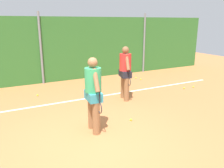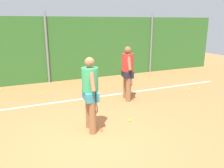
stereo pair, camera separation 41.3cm
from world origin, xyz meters
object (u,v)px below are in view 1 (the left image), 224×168
object	(u,v)px
tennis_ball_5	(136,78)
tennis_ball_8	(131,120)
player_midcourt	(125,70)
tennis_ball_10	(98,97)
tennis_ball_0	(193,87)
tennis_ball_1	(141,79)
player_foreground_near	(93,91)
tennis_ball_4	(184,88)
tennis_ball_12	(38,95)
tennis_ball_9	(92,110)

from	to	relation	value
tennis_ball_5	tennis_ball_8	size ratio (longest dim) A/B	1.00
player_midcourt	tennis_ball_10	bearing A→B (deg)	-110.29
tennis_ball_0	tennis_ball_1	size ratio (longest dim) A/B	1.00
player_foreground_near	tennis_ball_1	bearing A→B (deg)	138.30
tennis_ball_4	player_foreground_near	bearing A→B (deg)	-159.99
tennis_ball_8	tennis_ball_12	xyz separation A→B (m)	(-1.92, 3.57, 0.00)
tennis_ball_0	tennis_ball_4	size ratio (longest dim) A/B	1.00
player_foreground_near	tennis_ball_5	world-z (taller)	player_foreground_near
tennis_ball_1	player_foreground_near	bearing A→B (deg)	-136.67
tennis_ball_9	tennis_ball_10	distance (m)	1.28
player_foreground_near	tennis_ball_8	bearing A→B (deg)	98.37
tennis_ball_5	tennis_ball_12	xyz separation A→B (m)	(-4.84, -0.60, 0.00)
tennis_ball_5	tennis_ball_0	bearing A→B (deg)	-63.08
tennis_ball_0	tennis_ball_8	bearing A→B (deg)	-158.31
tennis_ball_8	tennis_ball_0	bearing A→B (deg)	21.69
tennis_ball_10	tennis_ball_5	bearing A→B (deg)	33.08
tennis_ball_4	tennis_ball_5	world-z (taller)	same
tennis_ball_4	tennis_ball_12	xyz separation A→B (m)	(-5.61, 1.87, 0.00)
player_foreground_near	tennis_ball_4	size ratio (longest dim) A/B	28.84
tennis_ball_8	tennis_ball_12	bearing A→B (deg)	118.28
player_foreground_near	tennis_ball_12	size ratio (longest dim) A/B	28.84
tennis_ball_0	tennis_ball_5	bearing A→B (deg)	116.92
player_foreground_near	tennis_ball_10	xyz separation A→B (m)	(1.16, 2.33, -1.03)
tennis_ball_0	tennis_ball_4	xyz separation A→B (m)	(-0.49, 0.03, 0.00)
tennis_ball_5	tennis_ball_8	xyz separation A→B (m)	(-2.92, -4.17, 0.00)
tennis_ball_0	player_midcourt	bearing A→B (deg)	179.10
player_midcourt	tennis_ball_9	distance (m)	1.90
tennis_ball_0	tennis_ball_1	world-z (taller)	same
tennis_ball_0	tennis_ball_5	world-z (taller)	same
tennis_ball_0	tennis_ball_9	xyz separation A→B (m)	(-4.87, -0.49, 0.00)
tennis_ball_5	tennis_ball_8	distance (m)	5.09
tennis_ball_5	tennis_ball_12	size ratio (longest dim) A/B	1.00
tennis_ball_4	tennis_ball_5	xyz separation A→B (m)	(-0.78, 2.47, 0.00)
tennis_ball_1	tennis_ball_10	distance (m)	3.37
tennis_ball_0	player_foreground_near	bearing A→B (deg)	-162.04
tennis_ball_5	tennis_ball_9	world-z (taller)	same
tennis_ball_5	tennis_ball_8	bearing A→B (deg)	-124.98
player_foreground_near	tennis_ball_12	xyz separation A→B (m)	(-0.75, 3.64, -1.03)
tennis_ball_8	tennis_ball_9	world-z (taller)	same
tennis_ball_9	tennis_ball_10	size ratio (longest dim) A/B	1.00
tennis_ball_0	tennis_ball_8	distance (m)	4.51
tennis_ball_1	tennis_ball_10	world-z (taller)	same
player_midcourt	tennis_ball_4	world-z (taller)	player_midcourt
player_foreground_near	tennis_ball_1	world-z (taller)	player_foreground_near
player_foreground_near	tennis_ball_1	size ratio (longest dim) A/B	28.84
tennis_ball_1	tennis_ball_0	bearing A→B (deg)	-60.64
tennis_ball_0	tennis_ball_1	bearing A→B (deg)	119.36
tennis_ball_1	tennis_ball_4	distance (m)	2.25
player_midcourt	tennis_ball_8	bearing A→B (deg)	-12.48
tennis_ball_1	tennis_ball_5	world-z (taller)	same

